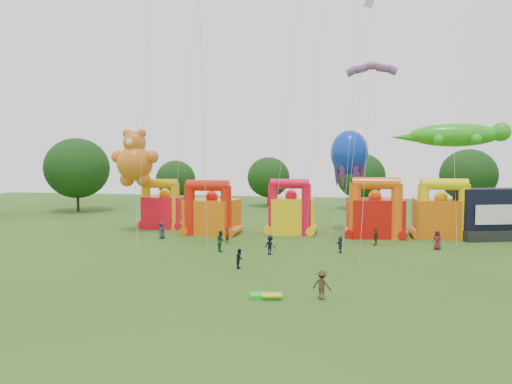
% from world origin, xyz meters
% --- Properties ---
extents(ground, '(160.00, 160.00, 0.00)m').
position_xyz_m(ground, '(0.00, 0.00, 0.00)').
color(ground, '#294D15').
rests_on(ground, ground).
extents(tree_ring, '(124.30, 126.41, 12.07)m').
position_xyz_m(tree_ring, '(-1.19, 0.62, 6.26)').
color(tree_ring, '#352314').
rests_on(tree_ring, ground).
extents(bouncy_castle_0, '(4.96, 4.02, 6.17)m').
position_xyz_m(bouncy_castle_0, '(-16.59, 29.33, 2.35)').
color(bouncy_castle_0, red).
rests_on(bouncy_castle_0, ground).
extents(bouncy_castle_1, '(6.23, 5.40, 6.28)m').
position_xyz_m(bouncy_castle_1, '(-9.44, 25.91, 2.38)').
color(bouncy_castle_1, orange).
rests_on(bouncy_castle_1, ground).
extents(bouncy_castle_2, '(5.59, 4.87, 6.37)m').
position_xyz_m(bouncy_castle_2, '(-0.55, 28.13, 2.43)').
color(bouncy_castle_2, yellow).
rests_on(bouncy_castle_2, ground).
extents(bouncy_castle_3, '(6.30, 5.42, 6.65)m').
position_xyz_m(bouncy_castle_3, '(8.85, 27.58, 2.51)').
color(bouncy_castle_3, red).
rests_on(bouncy_castle_3, ground).
extents(bouncy_castle_4, '(5.47, 4.46, 6.54)m').
position_xyz_m(bouncy_castle_4, '(15.89, 28.51, 2.48)').
color(bouncy_castle_4, '#DB5E0B').
rests_on(bouncy_castle_4, ground).
extents(stage_trailer, '(9.29, 5.84, 5.50)m').
position_xyz_m(stage_trailer, '(21.69, 28.82, 2.65)').
color(stage_trailer, black).
rests_on(stage_trailer, ground).
extents(teddy_bear_kite, '(5.95, 7.90, 12.20)m').
position_xyz_m(teddy_bear_kite, '(-17.83, 24.11, 5.65)').
color(teddy_bear_kite, '#D26617').
rests_on(teddy_bear_kite, ground).
extents(gecko_kite, '(13.04, 10.57, 12.81)m').
position_xyz_m(gecko_kite, '(17.41, 29.67, 8.05)').
color(gecko_kite, green).
rests_on(gecko_kite, ground).
extents(octopus_kite, '(4.45, 10.85, 12.10)m').
position_xyz_m(octopus_kite, '(5.47, 29.04, 5.94)').
color(octopus_kite, '#0B2FAA').
rests_on(octopus_kite, ground).
extents(parafoil_kites, '(27.31, 13.45, 29.65)m').
position_xyz_m(parafoil_kites, '(-8.82, 17.14, 13.36)').
color(parafoil_kites, red).
rests_on(parafoil_kites, ground).
extents(diamond_kites, '(17.12, 19.48, 43.33)m').
position_xyz_m(diamond_kites, '(1.83, 15.03, 16.93)').
color(diamond_kites, '#D43F0A').
rests_on(diamond_kites, ground).
extents(folded_kite_bundle, '(2.17, 1.42, 0.31)m').
position_xyz_m(folded_kite_bundle, '(1.07, 3.27, 0.14)').
color(folded_kite_bundle, green).
rests_on(folded_kite_bundle, ground).
extents(spectator_0, '(1.02, 0.87, 1.77)m').
position_xyz_m(spectator_0, '(-13.76, 21.87, 0.89)').
color(spectator_0, '#24283D').
rests_on(spectator_0, ground).
extents(spectator_1, '(0.54, 0.68, 1.63)m').
position_xyz_m(spectator_1, '(-6.07, 20.52, 0.81)').
color(spectator_1, '#511B17').
rests_on(spectator_1, ground).
extents(spectator_2, '(1.11, 1.19, 1.96)m').
position_xyz_m(spectator_2, '(-5.60, 16.46, 0.98)').
color(spectator_2, '#173B26').
rests_on(spectator_2, ground).
extents(spectator_3, '(1.28, 1.07, 1.73)m').
position_xyz_m(spectator_3, '(-0.88, 15.94, 0.86)').
color(spectator_3, black).
rests_on(spectator_3, ground).
extents(spectator_4, '(0.86, 1.11, 1.75)m').
position_xyz_m(spectator_4, '(8.68, 22.49, 0.88)').
color(spectator_4, '#403C19').
rests_on(spectator_4, ground).
extents(spectator_5, '(0.76, 1.48, 1.53)m').
position_xyz_m(spectator_5, '(5.28, 18.02, 0.76)').
color(spectator_5, '#262C40').
rests_on(spectator_5, ground).
extents(spectator_6, '(1.08, 1.00, 1.85)m').
position_xyz_m(spectator_6, '(14.28, 21.32, 0.92)').
color(spectator_6, maroon).
rests_on(spectator_6, ground).
extents(spectator_8, '(0.66, 0.81, 1.55)m').
position_xyz_m(spectator_8, '(-2.35, 10.41, 0.77)').
color(spectator_8, black).
rests_on(spectator_8, ground).
extents(spectator_9, '(1.33, 1.03, 1.82)m').
position_xyz_m(spectator_9, '(4.44, 3.59, 0.91)').
color(spectator_9, '#382E16').
rests_on(spectator_9, ground).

